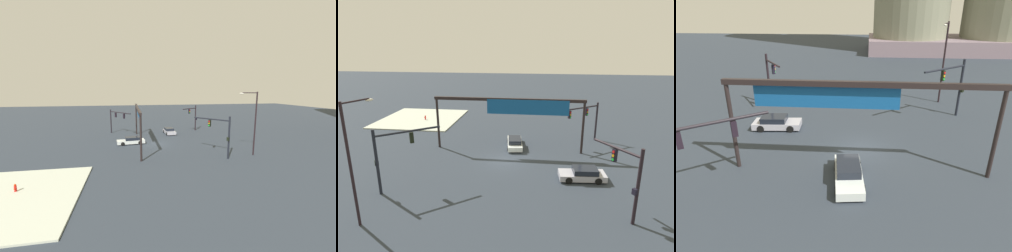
{
  "view_description": "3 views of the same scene",
  "coord_description": "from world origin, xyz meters",
  "views": [
    {
      "loc": [
        35.49,
        -4.68,
        9.33
      ],
      "look_at": [
        -2.84,
        2.32,
        2.55
      ],
      "focal_mm": 22.76,
      "sensor_mm": 36.0,
      "label": 1
    },
    {
      "loc": [
        -3.73,
        28.69,
        12.55
      ],
      "look_at": [
        -0.11,
        -0.27,
        3.93
      ],
      "focal_mm": 30.48,
      "sensor_mm": 36.0,
      "label": 2
    },
    {
      "loc": [
        0.35,
        -20.4,
        10.75
      ],
      "look_at": [
        -1.41,
        1.02,
        1.52
      ],
      "focal_mm": 30.68,
      "sensor_mm": 36.0,
      "label": 3
    }
  ],
  "objects": [
    {
      "name": "sidewalk_corner",
      "position": [
        16.33,
        -15.96,
        0.07
      ],
      "size": [
        12.76,
        13.41,
        0.15
      ],
      "primitive_type": "cube",
      "color": "beige",
      "rests_on": "ground"
    },
    {
      "name": "streetlamp_curved_arm",
      "position": [
        8.7,
        12.39,
        5.15
      ],
      "size": [
        1.15,
        2.29,
        8.98
      ],
      "rotation": [
        0.0,
        0.0,
        -1.98
      ],
      "color": "black",
      "rests_on": "ground"
    },
    {
      "name": "ground_plane",
      "position": [
        0.0,
        0.0,
        0.0
      ],
      "size": [
        180.96,
        180.96,
        0.0
      ],
      "primitive_type": "plane",
      "color": "#2C343F"
    },
    {
      "name": "fire_hydrant_on_curb",
      "position": [
        15.27,
        -15.07,
        0.49
      ],
      "size": [
        0.33,
        0.22,
        0.71
      ],
      "color": "red",
      "rests_on": "sidewalk_corner"
    },
    {
      "name": "traffic_signal_opposite_side",
      "position": [
        -9.51,
        -7.46,
        3.59
      ],
      "size": [
        5.62,
        4.33,
        5.06
      ],
      "rotation": [
        0.0,
        0.0,
        0.65
      ],
      "color": "black",
      "rests_on": "ground"
    },
    {
      "name": "sedan_car_approaching",
      "position": [
        -7.88,
        3.49,
        0.57
      ],
      "size": [
        4.43,
        2.18,
        1.21
      ],
      "rotation": [
        0.0,
        0.0,
        0.07
      ],
      "color": "#ACACBA",
      "rests_on": "ground"
    },
    {
      "name": "traffic_signal_near_corner",
      "position": [
        -10.08,
        9.39,
        3.62
      ],
      "size": [
        2.66,
        3.93,
        5.75
      ],
      "rotation": [
        0.0,
        0.0,
        -0.96
      ],
      "color": "black",
      "rests_on": "ground"
    },
    {
      "name": "traffic_signal_cross_street",
      "position": [
        8.74,
        7.57,
        3.76
      ],
      "size": [
        4.74,
        3.66,
        5.78
      ],
      "rotation": [
        0.0,
        0.0,
        -2.47
      ],
      "color": "black",
      "rests_on": "ground"
    },
    {
      "name": "overhead_sign_gantry",
      "position": [
        -0.65,
        -3.25,
        5.27
      ],
      "size": [
        17.58,
        0.43,
        6.37
      ],
      "color": "black",
      "rests_on": "ground"
    },
    {
      "name": "sedan_car_waiting_far",
      "position": [
        -0.67,
        -4.5,
        0.57
      ],
      "size": [
        2.3,
        4.85,
        1.21
      ],
      "rotation": [
        0.0,
        0.0,
        -1.45
      ],
      "color": "silver",
      "rests_on": "ground"
    }
  ]
}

